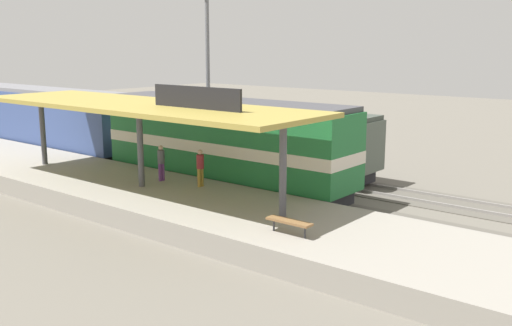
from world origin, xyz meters
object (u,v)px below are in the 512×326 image
(passenger_carriage_single, at_px, (31,118))
(freight_car, at_px, (277,140))
(person_waiting, at_px, (161,161))
(locomotive, at_px, (224,143))
(person_walking, at_px, (200,166))
(platform_bench, at_px, (289,222))
(light_mast, at_px, (207,28))

(passenger_carriage_single, bearing_deg, freight_car, -75.58)
(passenger_carriage_single, bearing_deg, person_waiting, -100.94)
(locomotive, height_order, person_walking, locomotive)
(platform_bench, bearing_deg, light_mast, 50.71)
(passenger_carriage_single, distance_m, person_walking, 19.45)
(person_waiting, bearing_deg, platform_bench, -106.10)
(platform_bench, xyz_separation_m, locomotive, (6.00, 8.39, 1.07))
(locomotive, xyz_separation_m, freight_car, (4.60, 0.11, -0.44))
(light_mast, xyz_separation_m, person_walking, (-10.75, -9.69, -6.54))
(platform_bench, relative_size, person_waiting, 0.99)
(platform_bench, distance_m, person_walking, 7.81)
(locomotive, height_order, freight_car, locomotive)
(locomotive, relative_size, freight_car, 1.20)
(passenger_carriage_single, relative_size, person_walking, 11.70)
(locomotive, xyz_separation_m, passenger_carriage_single, (0.00, 18.00, -0.10))
(freight_car, bearing_deg, light_mast, 69.08)
(locomotive, xyz_separation_m, person_walking, (-2.95, -1.22, -0.56))
(locomotive, bearing_deg, passenger_carriage_single, 90.00)
(freight_car, distance_m, person_waiting, 7.93)
(locomotive, relative_size, person_walking, 8.44)
(passenger_carriage_single, height_order, person_waiting, passenger_carriage_single)
(platform_bench, bearing_deg, locomotive, 54.43)
(person_waiting, bearing_deg, locomotive, -17.68)
(platform_bench, height_order, passenger_carriage_single, passenger_carriage_single)
(freight_car, relative_size, person_walking, 7.02)
(platform_bench, distance_m, freight_car, 13.60)
(light_mast, bearing_deg, locomotive, -132.62)
(freight_car, relative_size, person_waiting, 7.02)
(freight_car, xyz_separation_m, person_walking, (-7.55, -1.32, -0.12))
(freight_car, height_order, person_walking, freight_car)
(person_waiting, distance_m, person_walking, 2.28)
(locomotive, relative_size, passenger_carriage_single, 0.72)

